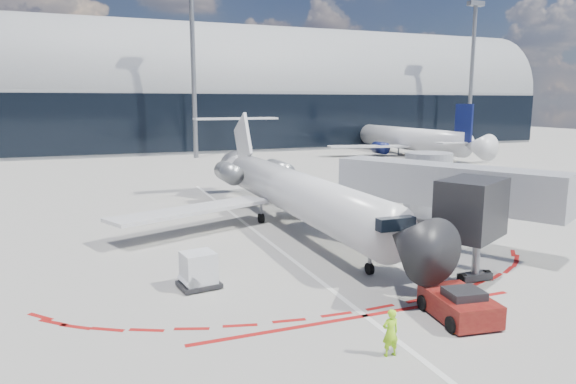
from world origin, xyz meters
name	(u,v)px	position (x,y,z in m)	size (l,w,h in m)	color
ground	(269,242)	(0.00, 0.00, 0.00)	(260.00, 260.00, 0.00)	gray
apron_centerline	(259,234)	(0.00, 2.00, 0.01)	(0.25, 40.00, 0.01)	silver
apron_stop_bar	(365,316)	(0.00, -11.50, 0.01)	(14.00, 0.25, 0.01)	maroon
terminal_building	(147,100)	(0.00, 64.97, 8.52)	(150.00, 24.15, 24.00)	gray
jet_bridge	(440,190)	(9.79, -3.01, 3.01)	(10.03, 15.20, 4.90)	#96989E
light_mast_centre	(193,72)	(5.00, 48.00, 12.50)	(0.70, 0.70, 25.00)	slate
light_mast_east	(471,78)	(55.00, 48.00, 12.50)	(0.70, 0.70, 25.00)	slate
regional_jet	(289,189)	(2.63, 3.44, 2.46)	(23.87, 29.44, 7.37)	silver
pushback_tug	(459,305)	(3.24, -13.01, 0.56)	(2.41, 4.97, 1.27)	#5B0D0D
ramp_worker	(390,333)	(-0.83, -14.58, 0.81)	(0.59, 0.39, 1.62)	#A9FF1A
uld_container	(199,270)	(-5.42, -6.09, 0.81)	(1.94, 1.73, 1.63)	black
safety_cone_left	(205,255)	(-4.29, -2.15, 0.28)	(0.41, 0.41, 0.57)	#FF6205
safety_cone_right	(454,324)	(2.32, -13.88, 0.28)	(0.41, 0.41, 0.56)	#FF6205
bg_airliner_1	(407,123)	(37.08, 41.03, 4.99)	(30.83, 32.64, 9.97)	silver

